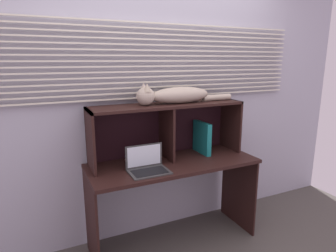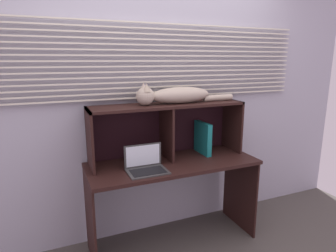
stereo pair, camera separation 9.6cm
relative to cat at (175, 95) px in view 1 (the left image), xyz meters
name	(u,v)px [view 1 (the left image)]	position (x,y,z in m)	size (l,w,h in m)	color
back_panel_with_blinds	(158,102)	(-0.06, 0.21, -0.08)	(4.40, 0.08, 2.50)	#AEADBD
desk	(173,178)	(-0.06, -0.11, -0.72)	(1.47, 0.57, 0.78)	black
hutch_shelf_unit	(166,121)	(-0.07, 0.03, -0.23)	(1.37, 0.33, 0.49)	black
cat	(175,95)	(0.00, 0.00, 0.00)	(0.93, 0.16, 0.19)	#B7A895
laptop	(147,166)	(-0.34, -0.21, -0.52)	(0.31, 0.23, 0.20)	#373737
binder_upright	(202,138)	(0.29, 0.00, -0.41)	(0.05, 0.26, 0.30)	#167474
book_stack	(139,160)	(-0.34, 0.00, -0.54)	(0.20, 0.21, 0.04)	brown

